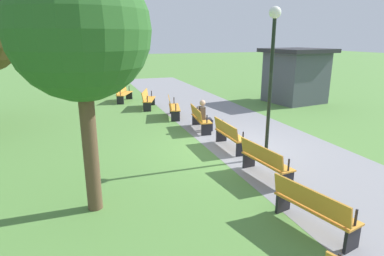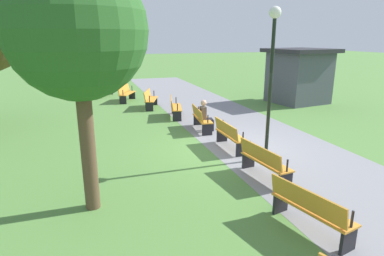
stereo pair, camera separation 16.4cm
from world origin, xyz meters
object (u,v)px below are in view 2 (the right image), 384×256
(bench_0, at_px, (103,89))
(bench_6, at_px, (264,161))
(tree_1, at_px, (77,32))
(lamp_post, at_px, (272,57))
(bench_2, at_px, (150,99))
(bench_4, at_px, (201,118))
(bench_7, at_px, (310,208))
(bench_5, at_px, (230,135))
(bench_3, at_px, (175,107))
(kiosk, at_px, (299,75))
(bench_1, at_px, (126,93))
(person_seated, at_px, (205,115))

(bench_0, xyz_separation_m, bench_6, (13.45, 3.14, 0.00))
(tree_1, xyz_separation_m, lamp_post, (-1.34, 4.91, -0.62))
(bench_2, xyz_separation_m, bench_4, (4.56, 1.06, 0.00))
(bench_6, distance_m, bench_7, 2.35)
(bench_5, bearing_deg, bench_0, -163.59)
(tree_1, bearing_deg, bench_3, 152.46)
(bench_4, relative_size, bench_5, 1.03)
(bench_5, xyz_separation_m, lamp_post, (1.17, 0.64, 2.46))
(bench_3, relative_size, bench_7, 1.00)
(bench_2, distance_m, bench_5, 7.01)
(bench_0, distance_m, bench_7, 16.00)
(bench_0, bearing_deg, lamp_post, 50.68)
(bench_5, bearing_deg, bench_7, -6.56)
(bench_0, distance_m, tree_1, 13.99)
(bench_5, xyz_separation_m, bench_7, (4.66, -0.54, 0.00))
(tree_1, bearing_deg, bench_7, 60.03)
(bench_7, bearing_deg, lamp_post, 148.18)
(kiosk, bearing_deg, bench_1, -118.63)
(person_seated, bearing_deg, lamp_post, 17.69)
(bench_0, relative_size, bench_4, 0.97)
(bench_2, xyz_separation_m, kiosk, (1.02, 7.91, 1.00))
(person_seated, bearing_deg, tree_1, -35.77)
(bench_2, bearing_deg, bench_5, 29.65)
(bench_1, bearing_deg, kiosk, 96.62)
(bench_1, height_order, bench_2, same)
(bench_4, bearing_deg, bench_6, 6.60)
(bench_2, xyz_separation_m, tree_1, (9.41, -3.07, 3.08))
(bench_1, bearing_deg, bench_0, -124.03)
(bench_1, relative_size, bench_7, 0.99)
(bench_1, relative_size, bench_4, 1.00)
(bench_0, height_order, bench_3, same)
(bench_7, relative_size, kiosk, 0.48)
(bench_3, relative_size, bench_5, 1.04)
(bench_0, relative_size, bench_3, 0.96)
(bench_3, distance_m, bench_6, 7.01)
(bench_2, height_order, bench_5, same)
(bench_5, relative_size, bench_7, 0.96)
(bench_6, xyz_separation_m, person_seated, (-4.51, 0.12, 0.17))
(bench_5, relative_size, lamp_post, 0.38)
(bench_0, relative_size, tree_1, 0.33)
(bench_2, bearing_deg, kiosk, 102.48)
(bench_1, xyz_separation_m, bench_4, (6.72, 1.98, 0.00))
(person_seated, bearing_deg, bench_0, -153.39)
(bench_5, height_order, tree_1, tree_1)
(kiosk, bearing_deg, bench_2, -106.17)
(kiosk, bearing_deg, bench_0, -126.43)
(bench_2, relative_size, person_seated, 1.41)
(bench_1, bearing_deg, bench_7, 32.98)
(bench_2, bearing_deg, bench_0, -133.92)
(bench_6, bearing_deg, bench_2, 179.96)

